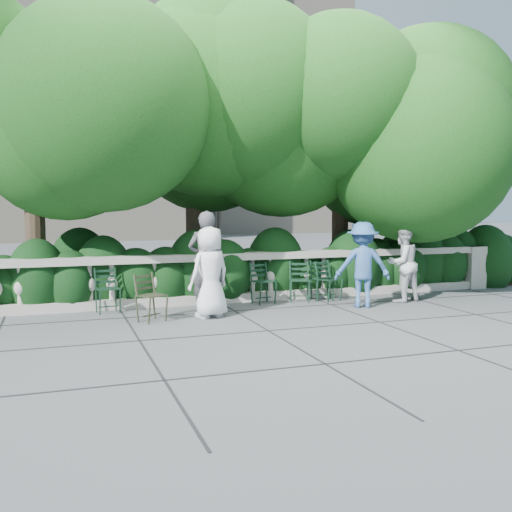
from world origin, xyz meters
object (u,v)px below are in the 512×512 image
object	(u,v)px
chair_c	(267,305)
person_casual_man	(402,263)
person_woman_grey	(207,262)
chair_a	(110,314)
person_businessman	(210,272)
chair_e	(300,303)
chair_b	(212,309)
chair_f	(325,301)
chair_d	(334,302)
chair_weathered	(157,323)
person_older_blue	(363,265)

from	to	relation	value
chair_c	person_casual_man	xyz separation A→B (m)	(2.72, -0.59, 0.79)
chair_c	person_woman_grey	size ratio (longest dim) A/B	0.45
chair_a	person_businessman	world-z (taller)	person_businessman
chair_a	chair_e	size ratio (longest dim) A/B	1.00
person_casual_man	chair_c	bearing A→B (deg)	-22.58
person_woman_grey	chair_b	bearing A→B (deg)	-91.89
chair_f	chair_d	bearing A→B (deg)	-29.04
chair_weathered	chair_c	bearing A→B (deg)	-4.88
chair_b	person_casual_man	size ratio (longest dim) A/B	0.53
chair_b	chair_f	world-z (taller)	same
chair_c	person_woman_grey	world-z (taller)	person_woman_grey
chair_a	chair_b	xyz separation A→B (m)	(1.88, -0.09, 0.00)
person_businessman	person_woman_grey	distance (m)	0.43
chair_weathered	person_woman_grey	bearing A→B (deg)	1.20
person_older_blue	chair_weathered	bearing A→B (deg)	21.78
chair_a	chair_c	world-z (taller)	same
chair_d	chair_f	size ratio (longest dim) A/B	1.00
chair_weathered	chair_d	bearing A→B (deg)	-15.20
chair_e	person_older_blue	size ratio (longest dim) A/B	0.51
chair_e	chair_weathered	world-z (taller)	same
chair_f	person_businessman	size ratio (longest dim) A/B	0.52
chair_a	person_businessman	distance (m)	2.02
chair_a	chair_weathered	distance (m)	1.25
person_casual_man	person_older_blue	world-z (taller)	person_older_blue
person_woman_grey	person_older_blue	size ratio (longest dim) A/B	1.13
chair_b	person_businessman	xyz separation A→B (m)	(-0.23, -0.78, 0.80)
chair_a	person_businessman	size ratio (longest dim) A/B	0.52
chair_c	chair_weathered	xyz separation A→B (m)	(-2.37, -1.05, 0.00)
chair_weathered	person_woman_grey	xyz separation A→B (m)	(1.01, 0.58, 0.93)
chair_c	chair_weathered	world-z (taller)	same
chair_e	person_businessman	world-z (taller)	person_businessman
chair_a	chair_weathered	xyz separation A→B (m)	(0.68, -1.05, 0.00)
chair_f	person_businessman	bearing A→B (deg)	-157.73
person_woman_grey	chair_d	bearing A→B (deg)	-148.27
chair_c	person_casual_man	world-z (taller)	person_casual_man
chair_b	person_woman_grey	size ratio (longest dim) A/B	0.45
chair_e	chair_weathered	distance (m)	3.22
chair_b	person_casual_man	world-z (taller)	person_casual_man
chair_c	person_older_blue	world-z (taller)	person_older_blue
chair_weathered	person_casual_man	xyz separation A→B (m)	(5.08, 0.46, 0.79)
chair_f	chair_c	bearing A→B (deg)	-176.68
person_woman_grey	person_older_blue	world-z (taller)	person_woman_grey
chair_e	person_older_blue	distance (m)	1.50
chair_a	chair_c	bearing A→B (deg)	-7.87
person_woman_grey	person_casual_man	distance (m)	4.08
person_woman_grey	person_older_blue	xyz separation A→B (m)	(3.00, -0.39, -0.11)
person_woman_grey	person_older_blue	bearing A→B (deg)	-162.62
person_businessman	chair_e	bearing A→B (deg)	-179.50
person_woman_grey	chair_c	bearing A→B (deg)	-136.12
chair_a	chair_f	xyz separation A→B (m)	(4.30, -0.02, 0.00)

